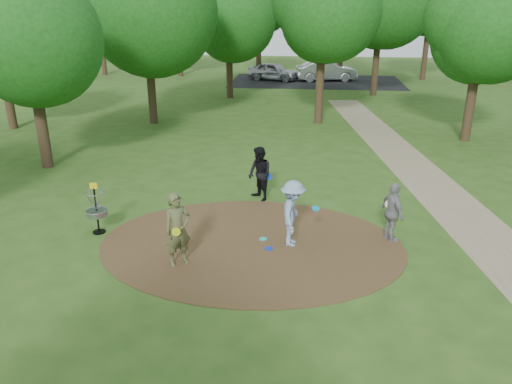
# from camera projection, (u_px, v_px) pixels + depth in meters

# --- Properties ---
(ground) EXTENTS (100.00, 100.00, 0.00)m
(ground) POSITION_uv_depth(u_px,v_px,m) (251.00, 245.00, 13.80)
(ground) COLOR #2D5119
(ground) RESTS_ON ground
(dirt_clearing) EXTENTS (8.40, 8.40, 0.02)m
(dirt_clearing) POSITION_uv_depth(u_px,v_px,m) (251.00, 244.00, 13.79)
(dirt_clearing) COLOR #47301C
(dirt_clearing) RESTS_ON ground
(footpath) EXTENTS (7.55, 39.89, 0.01)m
(footpath) POSITION_uv_depth(u_px,v_px,m) (473.00, 224.00, 15.02)
(footpath) COLOR #8C7A5B
(footpath) RESTS_ON ground
(parking_lot) EXTENTS (14.00, 8.00, 0.01)m
(parking_lot) POSITION_uv_depth(u_px,v_px,m) (316.00, 81.00, 41.44)
(parking_lot) COLOR black
(parking_lot) RESTS_ON ground
(player_observer_with_disc) EXTENTS (0.84, 0.80, 1.93)m
(player_observer_with_disc) POSITION_uv_depth(u_px,v_px,m) (178.00, 230.00, 12.45)
(player_observer_with_disc) COLOR brown
(player_observer_with_disc) RESTS_ON ground
(player_throwing_with_disc) EXTENTS (1.15, 1.24, 1.86)m
(player_throwing_with_disc) POSITION_uv_depth(u_px,v_px,m) (293.00, 213.00, 13.48)
(player_throwing_with_disc) COLOR #84A0C5
(player_throwing_with_disc) RESTS_ON ground
(player_walking_with_disc) EXTENTS (1.09, 1.13, 1.83)m
(player_walking_with_disc) POSITION_uv_depth(u_px,v_px,m) (260.00, 174.00, 16.58)
(player_walking_with_disc) COLOR black
(player_walking_with_disc) RESTS_ON ground
(player_waiting_with_disc) EXTENTS (0.78, 1.08, 1.71)m
(player_waiting_with_disc) POSITION_uv_depth(u_px,v_px,m) (393.00, 213.00, 13.73)
(player_waiting_with_disc) COLOR gray
(player_waiting_with_disc) RESTS_ON ground
(disc_ground_cyan) EXTENTS (0.22, 0.22, 0.02)m
(disc_ground_cyan) POSITION_uv_depth(u_px,v_px,m) (263.00, 239.00, 14.06)
(disc_ground_cyan) COLOR #19CCB2
(disc_ground_cyan) RESTS_ON dirt_clearing
(disc_ground_blue) EXTENTS (0.22, 0.22, 0.02)m
(disc_ground_blue) POSITION_uv_depth(u_px,v_px,m) (269.00, 248.00, 13.52)
(disc_ground_blue) COLOR #0C2DD7
(disc_ground_blue) RESTS_ON dirt_clearing
(car_left) EXTENTS (4.62, 2.92, 1.47)m
(car_left) POSITION_uv_depth(u_px,v_px,m) (273.00, 71.00, 41.85)
(car_left) COLOR #AAABB1
(car_left) RESTS_ON ground
(car_right) EXTENTS (5.24, 2.64, 1.65)m
(car_right) POSITION_uv_depth(u_px,v_px,m) (326.00, 71.00, 41.44)
(car_right) COLOR #A5A9AD
(car_right) RESTS_ON ground
(disc_golf_basket) EXTENTS (0.63, 0.63, 1.54)m
(disc_golf_basket) POSITION_uv_depth(u_px,v_px,m) (96.00, 205.00, 14.20)
(disc_golf_basket) COLOR black
(disc_golf_basket) RESTS_ON ground
(tree_ring) EXTENTS (36.69, 45.99, 9.27)m
(tree_ring) POSITION_uv_depth(u_px,v_px,m) (303.00, 29.00, 20.12)
(tree_ring) COLOR #332316
(tree_ring) RESTS_ON ground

